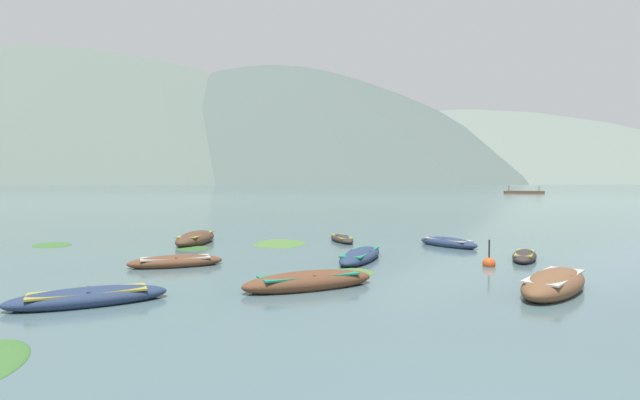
{
  "coord_description": "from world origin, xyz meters",
  "views": [
    {
      "loc": [
        -2.18,
        -4.33,
        3.2
      ],
      "look_at": [
        -1.78,
        57.96,
        0.89
      ],
      "focal_mm": 26.76,
      "sensor_mm": 36.0,
      "label": 1
    }
  ],
  "objects_px": {
    "rowboat_0": "(176,262)",
    "rowboat_7": "(89,297)",
    "rowboat_1": "(524,256)",
    "ferry_0": "(524,192)",
    "rowboat_4": "(309,281)",
    "mooring_buoy": "(489,263)",
    "rowboat_6": "(196,239)",
    "rowboat_3": "(342,239)",
    "rowboat_5": "(360,256)",
    "rowboat_8": "(448,243)",
    "rowboat_2": "(554,284)"
  },
  "relations": [
    {
      "from": "rowboat_0",
      "to": "rowboat_7",
      "type": "height_order",
      "value": "rowboat_7"
    },
    {
      "from": "rowboat_0",
      "to": "rowboat_1",
      "type": "distance_m",
      "value": 14.05
    },
    {
      "from": "rowboat_0",
      "to": "ferry_0",
      "type": "height_order",
      "value": "ferry_0"
    },
    {
      "from": "rowboat_4",
      "to": "mooring_buoy",
      "type": "xyz_separation_m",
      "value": [
        6.81,
        3.71,
        -0.09
      ]
    },
    {
      "from": "rowboat_6",
      "to": "ferry_0",
      "type": "height_order",
      "value": "ferry_0"
    },
    {
      "from": "rowboat_3",
      "to": "rowboat_4",
      "type": "relative_size",
      "value": 0.75
    },
    {
      "from": "rowboat_5",
      "to": "rowboat_8",
      "type": "distance_m",
      "value": 6.39
    },
    {
      "from": "rowboat_2",
      "to": "ferry_0",
      "type": "bearing_deg",
      "value": 66.82
    },
    {
      "from": "rowboat_6",
      "to": "rowboat_8",
      "type": "relative_size",
      "value": 1.33
    },
    {
      "from": "rowboat_0",
      "to": "rowboat_1",
      "type": "relative_size",
      "value": 1.19
    },
    {
      "from": "rowboat_1",
      "to": "rowboat_3",
      "type": "bearing_deg",
      "value": 139.24
    },
    {
      "from": "rowboat_3",
      "to": "ferry_0",
      "type": "height_order",
      "value": "ferry_0"
    },
    {
      "from": "rowboat_6",
      "to": "rowboat_7",
      "type": "xyz_separation_m",
      "value": [
        0.37,
        -12.52,
        -0.07
      ]
    },
    {
      "from": "rowboat_0",
      "to": "rowboat_5",
      "type": "distance_m",
      "value": 7.32
    },
    {
      "from": "rowboat_1",
      "to": "rowboat_6",
      "type": "xyz_separation_m",
      "value": [
        -14.96,
        5.45,
        0.09
      ]
    },
    {
      "from": "rowboat_3",
      "to": "rowboat_5",
      "type": "xyz_separation_m",
      "value": [
        0.44,
        -6.27,
        0.04
      ]
    },
    {
      "from": "rowboat_3",
      "to": "rowboat_8",
      "type": "bearing_deg",
      "value": -21.28
    },
    {
      "from": "ferry_0",
      "to": "rowboat_6",
      "type": "bearing_deg",
      "value": -120.49
    },
    {
      "from": "rowboat_4",
      "to": "mooring_buoy",
      "type": "relative_size",
      "value": 3.72
    },
    {
      "from": "rowboat_4",
      "to": "mooring_buoy",
      "type": "distance_m",
      "value": 7.75
    },
    {
      "from": "rowboat_1",
      "to": "ferry_0",
      "type": "height_order",
      "value": "ferry_0"
    },
    {
      "from": "rowboat_1",
      "to": "ferry_0",
      "type": "relative_size",
      "value": 0.28
    },
    {
      "from": "rowboat_1",
      "to": "rowboat_2",
      "type": "relative_size",
      "value": 0.76
    },
    {
      "from": "rowboat_3",
      "to": "rowboat_7",
      "type": "distance_m",
      "value": 15.21
    },
    {
      "from": "rowboat_8",
      "to": "mooring_buoy",
      "type": "height_order",
      "value": "mooring_buoy"
    },
    {
      "from": "rowboat_0",
      "to": "rowboat_6",
      "type": "bearing_deg",
      "value": 98.15
    },
    {
      "from": "rowboat_2",
      "to": "rowboat_8",
      "type": "relative_size",
      "value": 1.18
    },
    {
      "from": "rowboat_5",
      "to": "rowboat_7",
      "type": "height_order",
      "value": "rowboat_5"
    },
    {
      "from": "rowboat_1",
      "to": "rowboat_4",
      "type": "relative_size",
      "value": 0.72
    },
    {
      "from": "rowboat_5",
      "to": "rowboat_7",
      "type": "xyz_separation_m",
      "value": [
        -7.8,
        -7.04,
        -0.01
      ]
    },
    {
      "from": "rowboat_0",
      "to": "ferry_0",
      "type": "xyz_separation_m",
      "value": [
        65.45,
        119.69,
        0.28
      ]
    },
    {
      "from": "rowboat_2",
      "to": "rowboat_1",
      "type": "bearing_deg",
      "value": 73.94
    },
    {
      "from": "rowboat_7",
      "to": "rowboat_6",
      "type": "bearing_deg",
      "value": 91.69
    },
    {
      "from": "rowboat_2",
      "to": "rowboat_4",
      "type": "distance_m",
      "value": 7.18
    },
    {
      "from": "rowboat_0",
      "to": "rowboat_8",
      "type": "height_order",
      "value": "rowboat_8"
    },
    {
      "from": "rowboat_7",
      "to": "mooring_buoy",
      "type": "bearing_deg",
      "value": 23.83
    },
    {
      "from": "rowboat_7",
      "to": "rowboat_8",
      "type": "xyz_separation_m",
      "value": [
        12.59,
        11.27,
        0.0
      ]
    },
    {
      "from": "rowboat_3",
      "to": "rowboat_5",
      "type": "relative_size",
      "value": 0.71
    },
    {
      "from": "rowboat_4",
      "to": "rowboat_7",
      "type": "relative_size",
      "value": 1.06
    },
    {
      "from": "rowboat_3",
      "to": "mooring_buoy",
      "type": "relative_size",
      "value": 2.78
    },
    {
      "from": "rowboat_5",
      "to": "rowboat_7",
      "type": "distance_m",
      "value": 10.5
    },
    {
      "from": "rowboat_2",
      "to": "rowboat_4",
      "type": "height_order",
      "value": "rowboat_2"
    },
    {
      "from": "rowboat_7",
      "to": "ferry_0",
      "type": "relative_size",
      "value": 0.36
    },
    {
      "from": "rowboat_2",
      "to": "rowboat_3",
      "type": "bearing_deg",
      "value": 114.81
    },
    {
      "from": "rowboat_3",
      "to": "rowboat_7",
      "type": "relative_size",
      "value": 0.79
    },
    {
      "from": "rowboat_5",
      "to": "rowboat_6",
      "type": "bearing_deg",
      "value": 146.12
    },
    {
      "from": "rowboat_5",
      "to": "rowboat_8",
      "type": "height_order",
      "value": "rowboat_5"
    },
    {
      "from": "rowboat_2",
      "to": "rowboat_0",
      "type": "bearing_deg",
      "value": 160.34
    },
    {
      "from": "rowboat_6",
      "to": "mooring_buoy",
      "type": "relative_size",
      "value": 3.94
    },
    {
      "from": "rowboat_7",
      "to": "rowboat_1",
      "type": "bearing_deg",
      "value": 25.86
    }
  ]
}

